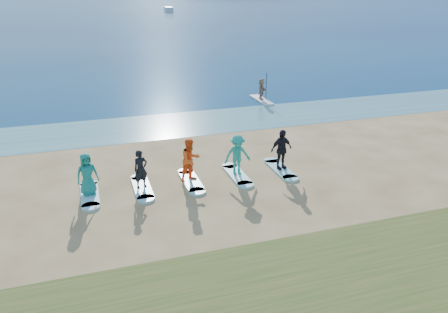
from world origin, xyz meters
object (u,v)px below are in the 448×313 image
object	(u,v)px
paddleboarder	(262,89)
student_2	(191,160)
surfboard_3	(237,175)
surfboard_4	(280,169)
student_0	(87,174)
boat_offshore_b	(169,12)
student_1	(141,169)
surfboard_0	(90,195)
student_4	(281,149)
surfboard_2	(191,181)
paddleboard	(261,100)
student_3	(237,155)
surfboard_1	(142,188)

from	to	relation	value
paddleboarder	student_2	bearing A→B (deg)	155.51
student_2	surfboard_3	world-z (taller)	student_2
surfboard_3	surfboard_4	size ratio (longest dim) A/B	1.00
student_0	surfboard_3	xyz separation A→B (m)	(6.28, 0.00, -0.91)
boat_offshore_b	student_1	distance (m)	119.58
surfboard_3	surfboard_4	distance (m)	2.09
surfboard_0	student_4	bearing A→B (deg)	0.00
boat_offshore_b	surfboard_2	world-z (taller)	boat_offshore_b
paddleboard	surfboard_0	size ratio (longest dim) A/B	1.36
surfboard_4	surfboard_0	bearing A→B (deg)	180.00
boat_offshore_b	surfboard_4	world-z (taller)	boat_offshore_b
paddleboarder	surfboard_2	bearing A→B (deg)	155.51
student_0	surfboard_2	xyz separation A→B (m)	(4.19, 0.00, -0.91)
paddleboarder	student_0	world-z (taller)	student_0
boat_offshore_b	surfboard_3	bearing A→B (deg)	-94.72
student_2	surfboard_3	distance (m)	2.31
surfboard_3	student_0	bearing A→B (deg)	180.00
student_4	student_2	bearing A→B (deg)	169.70
student_2	student_3	distance (m)	2.09
paddleboard	surfboard_4	bearing A→B (deg)	-108.83
surfboard_1	surfboard_2	distance (m)	2.09
surfboard_3	surfboard_4	world-z (taller)	same
surfboard_3	student_3	bearing A→B (deg)	0.00
student_3	student_4	world-z (taller)	student_4
student_1	paddleboarder	bearing A→B (deg)	33.13
surfboard_0	surfboard_2	size ratio (longest dim) A/B	1.00
paddleboard	student_3	world-z (taller)	student_3
student_0	student_3	size ratio (longest dim) A/B	0.95
student_1	surfboard_3	bearing A→B (deg)	-16.14
paddleboarder	student_3	xyz separation A→B (m)	(-6.14, -11.99, 0.13)
student_0	surfboard_4	distance (m)	8.42
student_0	student_1	xyz separation A→B (m)	(2.09, 0.00, -0.06)
surfboard_0	student_3	world-z (taller)	student_3
boat_offshore_b	student_0	xyz separation A→B (m)	(-26.61, -117.04, 0.95)
student_2	surfboard_4	size ratio (longest dim) A/B	0.85
boat_offshore_b	surfboard_1	world-z (taller)	boat_offshore_b
surfboard_2	surfboard_3	xyz separation A→B (m)	(2.09, 0.00, 0.00)
surfboard_1	student_3	world-z (taller)	student_3
paddleboard	surfboard_3	xyz separation A→B (m)	(-6.14, -11.99, -0.01)
paddleboarder	surfboard_2	world-z (taller)	paddleboarder
boat_offshore_b	student_1	world-z (taller)	student_1
paddleboard	surfboard_2	world-z (taller)	paddleboard
student_1	surfboard_4	size ratio (longest dim) A/B	0.73
surfboard_3	student_4	size ratio (longest dim) A/B	1.19
paddleboarder	student_0	bearing A→B (deg)	143.98
student_1	surfboard_2	distance (m)	2.26
surfboard_0	surfboard_3	size ratio (longest dim) A/B	1.00
surfboard_4	paddleboarder	bearing A→B (deg)	71.36
paddleboarder	student_0	size ratio (longest dim) A/B	0.87
surfboard_3	student_3	world-z (taller)	student_3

